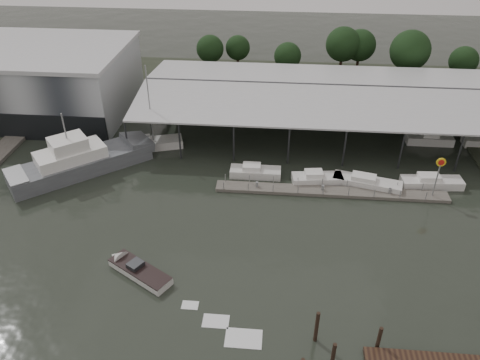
# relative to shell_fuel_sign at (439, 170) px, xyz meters

# --- Properties ---
(ground) EXTENTS (200.00, 200.00, 0.00)m
(ground) POSITION_rel_shell_fuel_sign_xyz_m (-27.00, -9.99, -3.93)
(ground) COLOR #252B23
(ground) RESTS_ON ground
(land_strip_far) EXTENTS (140.00, 30.00, 0.30)m
(land_strip_far) POSITION_rel_shell_fuel_sign_xyz_m (-27.00, 32.01, -3.83)
(land_strip_far) COLOR #313729
(land_strip_far) RESTS_ON ground
(storage_warehouse) EXTENTS (24.50, 20.50, 10.50)m
(storage_warehouse) POSITION_rel_shell_fuel_sign_xyz_m (-55.00, 19.95, 1.36)
(storage_warehouse) COLOR #A7ADB2
(storage_warehouse) RESTS_ON ground
(covered_boat_shed) EXTENTS (58.24, 24.00, 6.96)m
(covered_boat_shed) POSITION_rel_shell_fuel_sign_xyz_m (-10.00, 18.01, 2.20)
(covered_boat_shed) COLOR #BCBEC1
(covered_boat_shed) RESTS_ON ground
(floating_dock) EXTENTS (28.00, 2.00, 1.40)m
(floating_dock) POSITION_rel_shell_fuel_sign_xyz_m (-12.00, 0.01, -3.72)
(floating_dock) COLOR slate
(floating_dock) RESTS_ON ground
(shell_fuel_sign) EXTENTS (1.10, 0.18, 5.55)m
(shell_fuel_sign) POSITION_rel_shell_fuel_sign_xyz_m (0.00, 0.00, 0.00)
(shell_fuel_sign) COLOR gray
(shell_fuel_sign) RESTS_ON ground
(grey_trawler) EXTENTS (17.21, 15.50, 8.84)m
(grey_trawler) POSITION_rel_shell_fuel_sign_xyz_m (-43.84, 2.25, -2.35)
(grey_trawler) COLOR slate
(grey_trawler) RESTS_ON ground
(white_sailboat) EXTENTS (9.22, 5.09, 12.27)m
(white_sailboat) POSITION_rel_shell_fuel_sign_xyz_m (-36.72, 9.06, -3.28)
(white_sailboat) COLOR white
(white_sailboat) RESTS_ON ground
(speedboat_underway) EXTENTS (16.60, 10.84, 2.00)m
(speedboat_underway) POSITION_rel_shell_fuel_sign_xyz_m (-31.90, -15.37, -3.53)
(speedboat_underway) COLOR white
(speedboat_underway) RESTS_ON ground
(moored_cruiser_0) EXTENTS (6.47, 2.21, 1.70)m
(moored_cruiser_0) POSITION_rel_shell_fuel_sign_xyz_m (-21.43, 3.04, -3.31)
(moored_cruiser_0) COLOR white
(moored_cruiser_0) RESTS_ON ground
(moored_cruiser_1) EXTENTS (6.50, 2.95, 1.70)m
(moored_cruiser_1) POSITION_rel_shell_fuel_sign_xyz_m (-13.61, 2.14, -3.31)
(moored_cruiser_1) COLOR white
(moored_cruiser_1) RESTS_ON ground
(moored_cruiser_2) EXTENTS (8.59, 4.19, 1.70)m
(moored_cruiser_2) POSITION_rel_shell_fuel_sign_xyz_m (-7.52, 1.78, -3.31)
(moored_cruiser_2) COLOR white
(moored_cruiser_2) RESTS_ON ground
(moored_cruiser_3) EXTENTS (7.56, 2.74, 1.70)m
(moored_cruiser_3) POSITION_rel_shell_fuel_sign_xyz_m (0.49, 2.60, -3.31)
(moored_cruiser_3) COLOR white
(moored_cruiser_3) RESTS_ON ground
(horizon_tree_line) EXTENTS (64.33, 12.14, 10.41)m
(horizon_tree_line) POSITION_rel_shell_fuel_sign_xyz_m (-1.72, 37.98, 1.82)
(horizon_tree_line) COLOR #2F1D15
(horizon_tree_line) RESTS_ON ground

